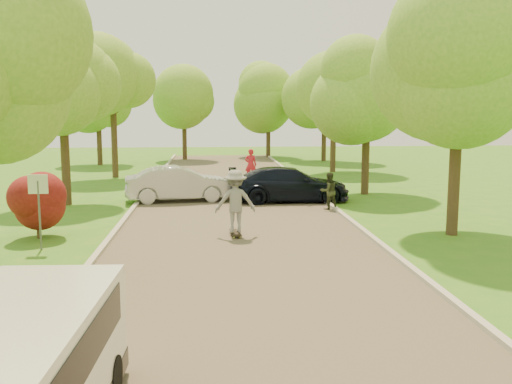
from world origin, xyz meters
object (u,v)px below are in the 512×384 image
object	(u,v)px
skateboarder	(235,201)
person_olive	(329,191)
silver_sedan	(179,184)
street_sign	(39,196)
dark_sedan	(289,184)
longboard	(235,233)
person_striped	(251,165)

from	to	relation	value
skateboarder	person_olive	xyz separation A→B (m)	(3.96, 4.60, -0.38)
silver_sedan	person_olive	xyz separation A→B (m)	(6.10, -2.65, -0.02)
street_sign	dark_sedan	distance (m)	11.63
dark_sedan	person_olive	distance (m)	2.54
longboard	skateboarder	world-z (taller)	skateboarder
silver_sedan	person_striped	distance (m)	7.93
longboard	skateboarder	distance (m)	1.01
street_sign	person_olive	distance (m)	11.31
skateboarder	person_striped	distance (m)	14.38
silver_sedan	dark_sedan	xyz separation A→B (m)	(4.80, -0.47, -0.01)
dark_sedan	skateboarder	distance (m)	7.29
skateboarder	silver_sedan	bearing A→B (deg)	-78.12
person_striped	longboard	bearing A→B (deg)	92.88
skateboarder	person_olive	size ratio (longest dim) A/B	1.33
dark_sedan	longboard	bearing A→B (deg)	157.42
silver_sedan	person_striped	size ratio (longest dim) A/B	2.58
longboard	silver_sedan	bearing A→B (deg)	-78.12
street_sign	longboard	size ratio (longest dim) A/B	2.09
skateboarder	person_striped	size ratio (longest dim) A/B	1.10
silver_sedan	longboard	world-z (taller)	silver_sedan
silver_sedan	person_olive	world-z (taller)	silver_sedan
street_sign	person_striped	bearing A→B (deg)	65.43
person_striped	person_olive	size ratio (longest dim) A/B	1.21
longboard	dark_sedan	bearing A→B (deg)	-115.96
street_sign	skateboarder	distance (m)	5.81
silver_sedan	dark_sedan	size ratio (longest dim) A/B	0.89
person_striped	person_olive	bearing A→B (deg)	113.09
person_striped	street_sign	bearing A→B (deg)	74.30
skateboarder	street_sign	bearing A→B (deg)	8.61
dark_sedan	person_striped	size ratio (longest dim) A/B	2.88
person_striped	person_olive	xyz separation A→B (m)	(2.46, -9.70, -0.16)
longboard	person_striped	world-z (taller)	person_striped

